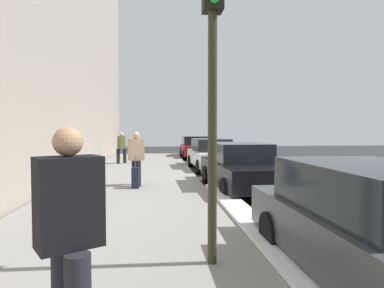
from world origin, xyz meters
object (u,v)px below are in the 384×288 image
object	(u,v)px
pedestrian_olive_coat	(121,147)
pedestrian_tan_coat	(136,157)
traffic_light_pole	(213,56)
rolling_suitcase	(135,178)
pedestrian_black_coat	(69,233)
parked_car_white	(211,154)
parked_car_black	(240,167)
parked_car_charcoal	(383,230)
parked_car_red	(195,147)

from	to	relation	value
pedestrian_olive_coat	pedestrian_tan_coat	xyz separation A→B (m)	(7.26, 1.26, 0.02)
pedestrian_olive_coat	traffic_light_pole	size ratio (longest dim) A/B	0.42
pedestrian_tan_coat	rolling_suitcase	size ratio (longest dim) A/B	1.73
pedestrian_black_coat	parked_car_white	bearing A→B (deg)	165.99
traffic_light_pole	rolling_suitcase	size ratio (longest dim) A/B	4.03
rolling_suitcase	parked_car_black	bearing A→B (deg)	91.97
parked_car_charcoal	traffic_light_pole	size ratio (longest dim) A/B	1.19
parked_car_white	pedestrian_olive_coat	size ratio (longest dim) A/B	2.76
parked_car_black	parked_car_charcoal	distance (m)	6.75
parked_car_charcoal	pedestrian_tan_coat	world-z (taller)	pedestrian_tan_coat
pedestrian_tan_coat	parked_car_red	bearing A→B (deg)	165.01
parked_car_white	parked_car_charcoal	distance (m)	12.24
rolling_suitcase	parked_car_red	bearing A→B (deg)	165.59
parked_car_white	parked_car_black	xyz separation A→B (m)	(5.49, 0.04, 0.00)
parked_car_white	traffic_light_pole	bearing A→B (deg)	-9.17
pedestrian_olive_coat	pedestrian_black_coat	bearing A→B (deg)	4.72
parked_car_charcoal	pedestrian_olive_coat	bearing A→B (deg)	-162.35
parked_car_black	pedestrian_black_coat	distance (m)	8.33
parked_car_black	pedestrian_olive_coat	bearing A→B (deg)	-149.06
pedestrian_tan_coat	traffic_light_pole	size ratio (longest dim) A/B	0.43
pedestrian_olive_coat	pedestrian_tan_coat	size ratio (longest dim) A/B	0.97
pedestrian_tan_coat	pedestrian_olive_coat	bearing A→B (deg)	-170.16
parked_car_black	pedestrian_black_coat	bearing A→B (deg)	-23.48
pedestrian_olive_coat	rolling_suitcase	world-z (taller)	pedestrian_olive_coat
traffic_light_pole	rolling_suitcase	distance (m)	6.55
parked_car_white	rolling_suitcase	size ratio (longest dim) A/B	4.66
parked_car_red	traffic_light_pole	xyz separation A→B (m)	(18.52, -1.82, 2.12)
pedestrian_olive_coat	pedestrian_black_coat	size ratio (longest dim) A/B	0.93
parked_car_charcoal	rolling_suitcase	world-z (taller)	parked_car_charcoal
pedestrian_olive_coat	pedestrian_tan_coat	distance (m)	7.37
pedestrian_tan_coat	pedestrian_black_coat	size ratio (longest dim) A/B	0.96
parked_car_red	parked_car_white	size ratio (longest dim) A/B	1.01
parked_car_charcoal	rolling_suitcase	bearing A→B (deg)	-153.46
parked_car_black	rolling_suitcase	distance (m)	3.33
parked_car_black	pedestrian_tan_coat	size ratio (longest dim) A/B	2.72
pedestrian_olive_coat	traffic_light_pole	xyz separation A→B (m)	(13.67, 2.68, 1.84)
parked_car_red	parked_car_black	world-z (taller)	same
pedestrian_olive_coat	rolling_suitcase	xyz separation A→B (m)	(7.75, 1.26, -0.58)
parked_car_white	pedestrian_olive_coat	distance (m)	5.03
parked_car_charcoal	parked_car_white	bearing A→B (deg)	-179.81
pedestrian_olive_coat	parked_car_red	bearing A→B (deg)	137.14
pedestrian_black_coat	pedestrian_olive_coat	bearing A→B (deg)	-175.28
traffic_light_pole	rolling_suitcase	world-z (taller)	traffic_light_pole
parked_car_black	pedestrian_olive_coat	distance (m)	8.91
parked_car_black	pedestrian_tan_coat	xyz separation A→B (m)	(-0.38, -3.32, 0.31)
pedestrian_olive_coat	pedestrian_black_coat	world-z (taller)	pedestrian_black_coat
pedestrian_black_coat	rolling_suitcase	world-z (taller)	pedestrian_black_coat
parked_car_red	parked_car_black	bearing A→B (deg)	0.35
parked_car_red	pedestrian_black_coat	bearing A→B (deg)	-9.15
parked_car_white	pedestrian_black_coat	xyz separation A→B (m)	(13.13, -3.28, 0.35)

